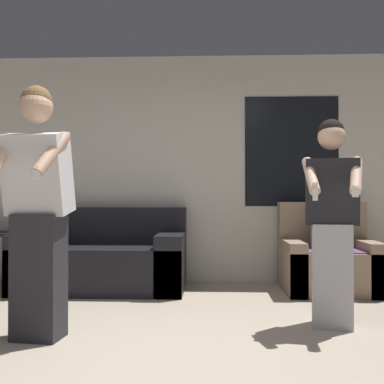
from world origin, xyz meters
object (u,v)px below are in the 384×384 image
(armchair, at_px, (327,261))
(person_right, at_px, (332,221))
(person_left, at_px, (37,209))
(couch, at_px, (103,260))

(armchair, distance_m, person_right, 1.50)
(person_left, bearing_deg, couch, 88.44)
(armchair, bearing_deg, person_left, -144.58)
(couch, height_order, armchair, armchair)
(person_left, height_order, person_right, person_left)
(armchair, xyz_separation_m, person_left, (-2.49, -1.77, 0.60))
(armchair, xyz_separation_m, person_right, (-0.32, -1.37, 0.50))
(armchair, bearing_deg, person_right, -103.22)
(couch, distance_m, person_left, 1.87)
(couch, bearing_deg, armchair, 0.10)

